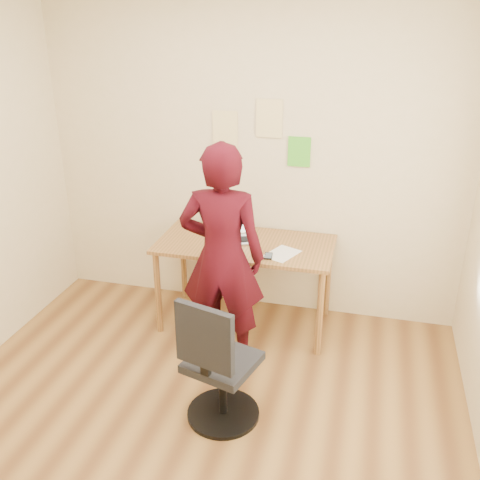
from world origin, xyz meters
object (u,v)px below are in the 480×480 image
(phone, at_px, (268,256))
(office_chair, at_px, (218,371))
(laptop, at_px, (234,233))
(person, at_px, (222,258))
(desk, at_px, (245,253))

(phone, distance_m, office_chair, 1.05)
(office_chair, bearing_deg, laptop, 116.02)
(laptop, height_order, phone, laptop)
(office_chair, xyz_separation_m, person, (-0.16, 0.68, 0.45))
(person, bearing_deg, office_chair, 98.67)
(phone, height_order, office_chair, office_chair)
(desk, height_order, office_chair, office_chair)
(office_chair, relative_size, person, 0.54)
(phone, height_order, person, person)
(office_chair, bearing_deg, phone, 99.17)
(desk, bearing_deg, laptop, 152.79)
(laptop, bearing_deg, office_chair, -102.87)
(desk, relative_size, laptop, 3.77)
(laptop, height_order, office_chair, laptop)
(desk, xyz_separation_m, office_chair, (0.12, -1.19, -0.26))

